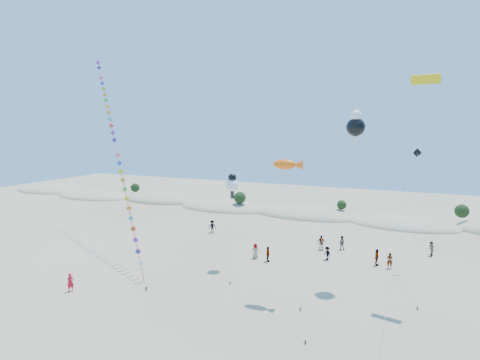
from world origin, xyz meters
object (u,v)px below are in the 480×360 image
parafoil_kite (425,83)px  flyer_foreground (71,282)px  kite_train (115,141)px  fish_kite (288,165)px

parafoil_kite → flyer_foreground: bearing=-157.5°
flyer_foreground → parafoil_kite: bearing=-42.7°
kite_train → parafoil_kite: bearing=-3.6°
parafoil_kite → flyer_foreground: (-29.24, -12.09, -18.12)m
kite_train → fish_kite: size_ratio=2.09×
fish_kite → flyer_foreground: (-18.56, -7.63, -11.09)m
kite_train → flyer_foreground: (6.75, -14.37, -12.58)m
parafoil_kite → flyer_foreground: parafoil_kite is taller
kite_train → parafoil_kite: (35.99, -2.28, 5.54)m
fish_kite → flyer_foreground: size_ratio=7.17×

